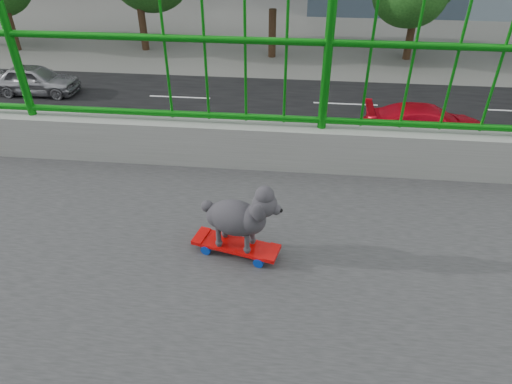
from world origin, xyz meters
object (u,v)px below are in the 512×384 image
object	(u,v)px
skateboard	(236,246)
car_4	(35,80)
car_2	(147,151)
car_3	(427,125)
poodle	(239,216)

from	to	relation	value
skateboard	car_4	size ratio (longest dim) A/B	0.12
skateboard	car_2	xyz separation A→B (m)	(-11.95, -5.08, -6.33)
car_2	car_3	xyz separation A→B (m)	(-3.20, 10.46, 0.01)
car_2	car_4	distance (m)	9.93
skateboard	car_4	distance (m)	23.17
skateboard	car_2	size ratio (longest dim) A/B	0.09
skateboard	car_4	bearing A→B (deg)	-131.84
skateboard	car_2	bearing A→B (deg)	-143.43
car_2	car_4	xyz separation A→B (m)	(-6.40, -7.59, -0.01)
car_3	skateboard	bearing A→B (deg)	160.42
poodle	car_4	distance (m)	23.25
poodle	car_2	size ratio (longest dim) A/B	0.08
poodle	car_2	xyz separation A→B (m)	(-11.95, -5.10, -6.54)
skateboard	car_3	world-z (taller)	skateboard
car_4	car_3	bearing A→B (deg)	-100.05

